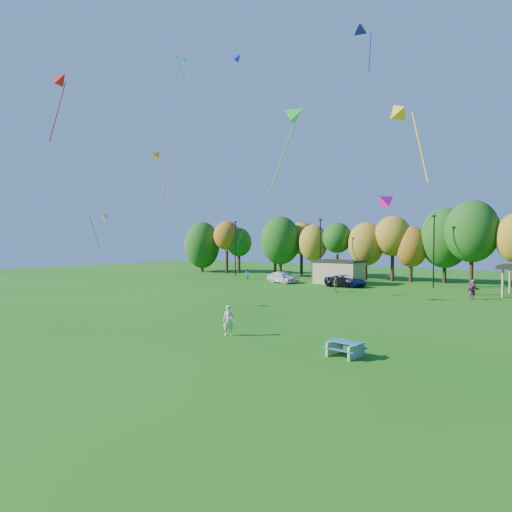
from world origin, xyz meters
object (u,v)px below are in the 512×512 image
Objects in this scene: picnic_table at (345,348)px; car_a at (282,278)px; car_b at (283,277)px; kite_flyer at (229,321)px; car_d at (342,282)px; car_c at (346,281)px.

picnic_table is 0.49× the size of car_a.
car_b is at bearing 134.53° from picnic_table.
kite_flyer is 0.42× the size of car_b.
car_c is at bearing -12.30° from car_d.
picnic_table is at bearing -144.96° from car_b.
kite_flyer is 0.35× the size of car_c.
picnic_table is 1.05× the size of kite_flyer.
picnic_table is 0.44× the size of car_b.
car_b is (-17.00, 32.18, -0.20)m from kite_flyer.
car_d is at bearing 122.96° from picnic_table.
kite_flyer is at bearing -154.81° from car_b.
car_d is (9.63, -0.90, -0.12)m from car_b.
picnic_table is at bearing -158.91° from car_d.
picnic_table is 35.21m from car_d.
car_a reaches higher than car_d.
car_c reaches higher than car_b.
car_a reaches higher than picnic_table.
car_c is at bearing -93.92° from car_b.
car_d is (9.16, 0.05, -0.06)m from car_a.
car_c is (-7.29, 31.97, -0.20)m from kite_flyer.
car_c reaches higher than car_d.
picnic_table is at bearing -39.48° from kite_flyer.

